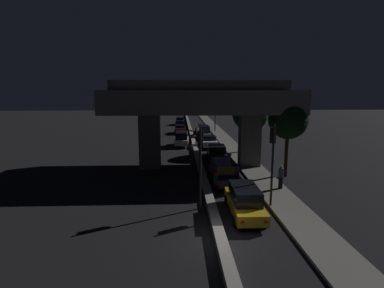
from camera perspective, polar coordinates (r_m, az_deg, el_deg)
name	(u,v)px	position (r m, az deg, el deg)	size (l,w,h in m)	color
ground_plane	(220,242)	(15.04, 5.34, -18.14)	(200.00, 200.00, 0.00)	black
median_divider	(191,134)	(48.65, -0.12, 1.92)	(0.54, 126.00, 0.43)	gray
sidewalk_right	(227,142)	(42.24, 6.70, 0.41)	(2.30, 126.00, 0.15)	slate
elevated_overpass	(200,104)	(27.46, 1.57, 7.60)	(16.50, 9.07, 8.06)	#5B5956
traffic_light_left_of_median	(200,154)	(17.85, 1.55, -1.93)	(0.30, 0.49, 4.97)	black
traffic_light_right_of_median	(273,151)	(18.63, 15.09, -1.35)	(0.30, 0.49, 5.17)	black
street_lamp	(213,107)	(52.26, 4.02, 7.06)	(2.60, 0.32, 7.30)	#2D2D30
car_taxi_yellow_lead	(245,200)	(17.81, 9.97, -10.53)	(1.87, 4.81, 1.71)	gold
car_dark_blue_second	(224,172)	(23.50, 6.15, -5.27)	(2.15, 4.63, 1.71)	#141938
car_black_third	(217,153)	(31.15, 4.77, -1.63)	(2.18, 4.15, 1.54)	black
car_white_fourth	(209,141)	(38.22, 3.22, 0.50)	(2.12, 4.18, 1.52)	silver
car_silver_fifth	(204,132)	(45.50, 2.23, 2.36)	(2.02, 4.58, 1.94)	gray
car_dark_red_sixth	(201,128)	(51.81, 1.77, 3.00)	(1.91, 4.77, 1.43)	#591414
car_white_lead_oncoming	(182,139)	(38.95, -1.95, 1.05)	(2.01, 4.10, 1.90)	silver
car_dark_red_second_oncoming	(180,129)	(50.87, -2.29, 2.88)	(1.97, 4.04, 1.41)	#591414
car_dark_blue_third_oncoming	(180,121)	(64.06, -2.31, 4.38)	(1.98, 4.12, 1.58)	#141938
motorcycle_red_filtering_near	(216,183)	(21.80, 4.61, -7.36)	(0.33, 1.75, 1.35)	black
pedestrian_on_sidewalk	(281,177)	(22.57, 16.57, -6.01)	(0.36, 0.36, 1.72)	black
roadside_tree_kerbside_near	(288,120)	(25.67, 17.86, 4.42)	(3.23, 3.23, 6.43)	#2D2116
roadside_tree_kerbside_mid	(250,114)	(35.36, 11.03, 5.72)	(4.19, 4.19, 6.66)	#38281C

